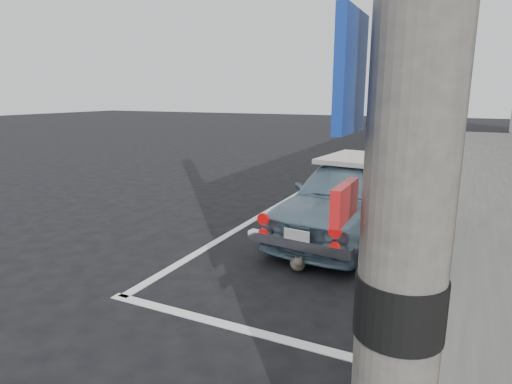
# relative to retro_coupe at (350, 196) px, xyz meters

# --- Properties ---
(ground) EXTENTS (80.00, 80.00, 0.00)m
(ground) POSITION_rel_retro_coupe_xyz_m (-0.77, -2.63, -0.61)
(ground) COLOR black
(ground) RESTS_ON ground
(pline_rear) EXTENTS (3.00, 0.12, 0.01)m
(pline_rear) POSITION_rel_retro_coupe_xyz_m (-0.27, -3.13, -0.61)
(pline_rear) COLOR silver
(pline_rear) RESTS_ON ground
(pline_front) EXTENTS (3.00, 0.12, 0.01)m
(pline_front) POSITION_rel_retro_coupe_xyz_m (-0.27, 3.87, -0.61)
(pline_front) COLOR silver
(pline_front) RESTS_ON ground
(pline_side) EXTENTS (0.12, 7.00, 0.01)m
(pline_side) POSITION_rel_retro_coupe_xyz_m (-1.67, 0.37, -0.61)
(pline_side) COLOR silver
(pline_side) RESTS_ON ground
(retro_coupe) EXTENTS (1.82, 3.70, 1.21)m
(retro_coupe) POSITION_rel_retro_coupe_xyz_m (0.00, 0.00, 0.00)
(retro_coupe) COLOR #6B899F
(retro_coupe) RESTS_ON ground
(cat) EXTENTS (0.29, 0.42, 0.24)m
(cat) POSITION_rel_retro_coupe_xyz_m (-0.23, -1.62, -0.50)
(cat) COLOR #64564C
(cat) RESTS_ON ground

